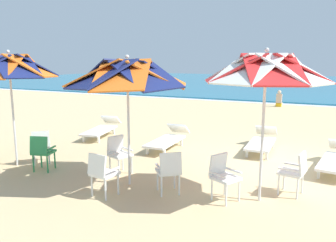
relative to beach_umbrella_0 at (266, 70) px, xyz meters
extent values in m
plane|color=#D3B784|center=(0.19, 2.24, -2.42)|extent=(80.00, 80.00, 0.00)
cube|color=teal|center=(0.19, 33.10, -2.37)|extent=(80.00, 36.00, 0.10)
cube|color=white|center=(0.19, 14.80, -2.41)|extent=(80.00, 0.70, 0.01)
cylinder|color=silver|center=(0.00, 0.00, -1.28)|extent=(0.05, 0.05, 2.28)
cube|color=red|center=(0.50, 0.21, 0.03)|extent=(1.24, 1.18, 0.51)
cube|color=white|center=(0.21, 0.50, 0.03)|extent=(1.18, 1.24, 0.51)
cube|color=red|center=(-0.21, 0.50, 0.03)|extent=(1.18, 1.24, 0.51)
cube|color=white|center=(-0.50, 0.21, 0.03)|extent=(1.24, 1.18, 0.51)
cube|color=red|center=(-0.50, -0.21, 0.03)|extent=(1.24, 1.18, 0.51)
cube|color=white|center=(-0.21, -0.50, 0.03)|extent=(1.18, 1.24, 0.51)
cube|color=red|center=(0.21, -0.50, 0.03)|extent=(1.18, 1.24, 0.51)
cube|color=white|center=(0.50, -0.21, 0.03)|extent=(1.24, 1.18, 0.51)
sphere|color=silver|center=(0.00, 0.00, 0.34)|extent=(0.08, 0.08, 0.08)
cube|color=white|center=(0.48, 0.57, -1.98)|extent=(0.51, 0.51, 0.05)
cube|color=white|center=(0.68, 0.53, -1.75)|extent=(0.16, 0.43, 0.40)
cube|color=white|center=(0.45, 0.37, -1.87)|extent=(0.40, 0.10, 0.03)
cube|color=white|center=(0.51, 0.76, -1.87)|extent=(0.40, 0.10, 0.03)
cylinder|color=white|center=(0.28, 0.42, -2.21)|extent=(0.04, 0.04, 0.41)
cylinder|color=white|center=(0.33, 0.77, -2.21)|extent=(0.04, 0.04, 0.41)
cylinder|color=white|center=(0.62, 0.37, -2.21)|extent=(0.04, 0.04, 0.41)
cylinder|color=white|center=(0.68, 0.71, -2.21)|extent=(0.04, 0.04, 0.41)
cube|color=white|center=(-0.57, -0.29, -1.98)|extent=(0.59, 0.59, 0.05)
cube|color=white|center=(-0.75, -0.20, -1.75)|extent=(0.27, 0.42, 0.40)
cube|color=white|center=(-0.48, -0.11, -1.87)|extent=(0.37, 0.21, 0.03)
cube|color=white|center=(-0.66, -0.46, -1.87)|extent=(0.37, 0.21, 0.03)
cylinder|color=white|center=(-0.34, -0.21, -2.21)|extent=(0.04, 0.04, 0.41)
cylinder|color=white|center=(-0.49, -0.52, -2.21)|extent=(0.04, 0.04, 0.41)
cylinder|color=white|center=(-0.65, -0.05, -2.21)|extent=(0.04, 0.04, 0.41)
cylinder|color=white|center=(-0.81, -0.37, -2.21)|extent=(0.04, 0.04, 0.41)
cylinder|color=silver|center=(-2.63, -0.33, -1.35)|extent=(0.05, 0.05, 2.14)
cube|color=orange|center=(-2.07, -0.10, -0.09)|extent=(1.37, 1.33, 0.58)
cube|color=navy|center=(-2.40, 0.22, -0.09)|extent=(1.31, 1.41, 0.58)
cube|color=orange|center=(-2.86, 0.22, -0.09)|extent=(1.33, 1.37, 0.58)
cube|color=navy|center=(-3.19, -0.10, -0.09)|extent=(1.41, 1.31, 0.58)
cube|color=orange|center=(-3.19, -0.56, -0.09)|extent=(1.37, 1.33, 0.58)
cube|color=navy|center=(-2.86, -0.89, -0.09)|extent=(1.31, 1.41, 0.58)
cube|color=orange|center=(-2.40, -0.89, -0.09)|extent=(1.33, 1.37, 0.58)
cube|color=navy|center=(-2.07, -0.56, -0.09)|extent=(1.41, 1.31, 0.58)
sphere|color=silver|center=(-2.63, -0.33, 0.23)|extent=(0.08, 0.08, 0.08)
cube|color=white|center=(-2.74, -1.05, -1.98)|extent=(0.49, 0.49, 0.05)
cube|color=white|center=(-2.76, -1.25, -1.75)|extent=(0.43, 0.14, 0.40)
cube|color=white|center=(-2.94, -1.02, -1.87)|extent=(0.09, 0.40, 0.03)
cube|color=white|center=(-2.54, -1.07, -1.87)|extent=(0.09, 0.40, 0.03)
cylinder|color=white|center=(-2.89, -0.85, -2.21)|extent=(0.04, 0.04, 0.41)
cylinder|color=white|center=(-2.54, -0.89, -2.21)|extent=(0.04, 0.04, 0.41)
cylinder|color=white|center=(-2.93, -1.20, -2.21)|extent=(0.04, 0.04, 0.41)
cylinder|color=white|center=(-2.58, -1.24, -2.21)|extent=(0.04, 0.04, 0.41)
cube|color=white|center=(-3.18, 0.17, -1.98)|extent=(0.57, 0.57, 0.05)
cube|color=white|center=(-3.37, 0.24, -1.75)|extent=(0.24, 0.42, 0.40)
cube|color=white|center=(-3.11, 0.35, -1.87)|extent=(0.38, 0.18, 0.03)
cube|color=white|center=(-3.26, -0.02, -1.87)|extent=(0.38, 0.18, 0.03)
cylinder|color=white|center=(-2.96, 0.27, -2.21)|extent=(0.04, 0.04, 0.41)
cylinder|color=white|center=(-3.08, -0.06, -2.21)|extent=(0.04, 0.04, 0.41)
cylinder|color=white|center=(-3.28, 0.39, -2.21)|extent=(0.04, 0.04, 0.41)
cylinder|color=white|center=(-3.41, 0.07, -2.21)|extent=(0.04, 0.04, 0.41)
cube|color=white|center=(-1.70, -0.39, -1.98)|extent=(0.62, 0.62, 0.05)
cube|color=white|center=(-1.57, -0.54, -1.75)|extent=(0.38, 0.34, 0.40)
cube|color=white|center=(-1.85, -0.52, -1.87)|extent=(0.28, 0.33, 0.03)
cube|color=white|center=(-1.55, -0.26, -1.87)|extent=(0.28, 0.33, 0.03)
cylinder|color=white|center=(-1.95, -0.37, -2.21)|extent=(0.04, 0.04, 0.41)
cylinder|color=white|center=(-1.68, -0.14, -2.21)|extent=(0.04, 0.04, 0.41)
cylinder|color=white|center=(-1.72, -0.64, -2.21)|extent=(0.04, 0.04, 0.41)
cylinder|color=white|center=(-1.45, -0.41, -2.21)|extent=(0.04, 0.04, 0.41)
cylinder|color=silver|center=(-5.85, -0.44, -1.29)|extent=(0.05, 0.05, 2.26)
cube|color=orange|center=(-5.35, -0.23, 0.03)|extent=(1.23, 1.17, 0.56)
cube|color=navy|center=(-5.65, 0.06, 0.03)|extent=(1.17, 1.21, 0.56)
cube|color=orange|center=(-6.06, 0.06, 0.03)|extent=(1.17, 1.23, 0.56)
cube|color=navy|center=(-6.35, -0.23, 0.03)|extent=(1.21, 1.17, 0.56)
cube|color=navy|center=(-5.35, -0.65, 0.03)|extent=(1.21, 1.17, 0.56)
sphere|color=silver|center=(-5.85, -0.44, 0.36)|extent=(0.08, 0.08, 0.08)
cube|color=#2D8C4C|center=(-4.95, -0.42, -1.98)|extent=(0.55, 0.55, 0.05)
cube|color=#2D8C4C|center=(-4.89, -0.61, -1.75)|extent=(0.43, 0.21, 0.40)
cube|color=#2D8C4C|center=(-5.14, -0.48, -1.87)|extent=(0.15, 0.39, 0.03)
cube|color=#2D8C4C|center=(-4.76, -0.37, -1.87)|extent=(0.15, 0.39, 0.03)
cylinder|color=#2D8C4C|center=(-5.17, -0.30, -2.21)|extent=(0.04, 0.04, 0.41)
cylinder|color=#2D8C4C|center=(-4.83, -0.20, -2.21)|extent=(0.04, 0.04, 0.41)
cylinder|color=#2D8C4C|center=(-5.07, -0.64, -2.21)|extent=(0.04, 0.04, 0.41)
cylinder|color=#2D8C4C|center=(-4.73, -0.54, -2.21)|extent=(0.04, 0.04, 0.41)
cube|color=white|center=(-5.45, -0.03, -1.98)|extent=(0.62, 0.62, 0.05)
cube|color=white|center=(-5.30, -0.16, -1.75)|extent=(0.35, 0.37, 0.40)
cube|color=white|center=(-5.58, -0.17, -1.87)|extent=(0.32, 0.30, 0.03)
cube|color=white|center=(-5.31, 0.12, -1.87)|extent=(0.32, 0.30, 0.03)
cylinder|color=white|center=(-5.69, -0.04, -2.21)|extent=(0.04, 0.04, 0.41)
cylinder|color=white|center=(-5.45, 0.22, -2.21)|extent=(0.04, 0.04, 0.41)
cylinder|color=white|center=(-5.44, -0.28, -2.21)|extent=(0.04, 0.04, 0.41)
cylinder|color=white|center=(-5.20, -0.02, -2.21)|extent=(0.04, 0.04, 0.41)
cube|color=white|center=(1.28, 2.37, -2.17)|extent=(0.85, 1.77, 0.06)
cube|color=white|center=(0.95, 1.77, -2.31)|extent=(0.06, 0.06, 0.22)
cube|color=white|center=(1.11, 3.04, -2.31)|extent=(0.06, 0.06, 0.22)
cube|color=white|center=(-0.62, 3.39, -2.17)|extent=(0.69, 1.72, 0.06)
cube|color=white|center=(-0.65, 4.44, -1.98)|extent=(0.62, 0.50, 0.36)
cube|color=white|center=(-0.34, 2.76, -2.31)|extent=(0.06, 0.06, 0.22)
cube|color=white|center=(-0.86, 2.74, -2.31)|extent=(0.06, 0.06, 0.22)
cube|color=white|center=(-0.39, 4.03, -2.31)|extent=(0.06, 0.06, 0.22)
cube|color=white|center=(-0.90, 4.02, -2.31)|extent=(0.06, 0.06, 0.22)
cube|color=white|center=(-3.19, 2.49, -2.17)|extent=(0.70, 1.72, 0.06)
cube|color=white|center=(-3.23, 3.55, -1.98)|extent=(0.63, 0.50, 0.36)
cube|color=white|center=(-2.91, 1.86, -2.31)|extent=(0.06, 0.06, 0.22)
cube|color=white|center=(-3.42, 1.84, -2.31)|extent=(0.06, 0.06, 0.22)
cube|color=white|center=(-2.95, 3.14, -2.31)|extent=(0.06, 0.06, 0.22)
cube|color=white|center=(-3.47, 3.12, -2.31)|extent=(0.06, 0.06, 0.22)
cube|color=white|center=(-5.85, 2.90, -2.17)|extent=(1.00, 1.80, 0.06)
cube|color=white|center=(-6.08, 3.92, -1.98)|extent=(0.70, 0.60, 0.36)
cube|color=white|center=(-5.46, 2.33, -2.31)|extent=(0.06, 0.06, 0.22)
cube|color=white|center=(-5.96, 2.22, -2.31)|extent=(0.06, 0.06, 0.22)
cube|color=white|center=(-5.74, 3.57, -2.31)|extent=(0.06, 0.06, 0.22)
cube|color=white|center=(-6.24, 3.46, -2.31)|extent=(0.06, 0.06, 0.22)
cube|color=yellow|center=(-1.53, 13.52, -2.32)|extent=(0.30, 0.24, 0.20)
cube|color=beige|center=(-1.53, 13.50, -1.96)|extent=(0.30, 0.25, 0.54)
sphere|color=beige|center=(-1.53, 13.49, -1.60)|extent=(0.20, 0.20, 0.20)
cube|color=beige|center=(-1.53, 13.92, -2.35)|extent=(0.26, 0.76, 0.14)
camera|label=1|loc=(1.05, -6.12, 0.18)|focal=36.26mm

